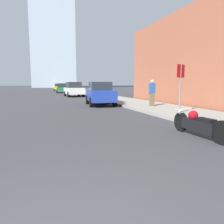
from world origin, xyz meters
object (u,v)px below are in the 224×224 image
(motorcycle, at_px, (198,124))
(parked_car_green, at_px, (62,88))
(stop_sign, at_px, (180,80))
(parked_car_yellow, at_px, (59,87))
(parked_car_blue, at_px, (100,94))
(parked_car_white, at_px, (74,89))
(pedestrian, at_px, (152,93))

(motorcycle, distance_m, parked_car_green, 33.80)
(motorcycle, distance_m, stop_sign, 4.33)
(parked_car_green, xyz_separation_m, parked_car_yellow, (0.30, 11.35, 0.02))
(motorcycle, xyz_separation_m, stop_sign, (1.95, 3.64, 1.32))
(parked_car_blue, distance_m, parked_car_green, 23.82)
(parked_car_yellow, bearing_deg, stop_sign, -81.95)
(parked_car_blue, distance_m, stop_sign, 6.75)
(parked_car_blue, distance_m, parked_car_white, 11.37)
(parked_car_yellow, relative_size, pedestrian, 2.83)
(parked_car_white, bearing_deg, motorcycle, -92.14)
(motorcycle, height_order, parked_car_white, parked_car_white)
(parked_car_white, relative_size, stop_sign, 1.76)
(pedestrian, bearing_deg, parked_car_yellow, 93.85)
(parked_car_blue, relative_size, pedestrian, 2.45)
(stop_sign, height_order, pedestrian, stop_sign)
(parked_car_blue, distance_m, parked_car_yellow, 35.17)
(parked_car_yellow, bearing_deg, motorcycle, -84.67)
(parked_car_blue, bearing_deg, parked_car_green, 96.71)
(motorcycle, height_order, pedestrian, pedestrian)
(parked_car_white, height_order, parked_car_yellow, parked_car_white)
(parked_car_blue, bearing_deg, motorcycle, -82.92)
(motorcycle, height_order, parked_car_green, parked_car_green)
(pedestrian, bearing_deg, stop_sign, -96.65)
(motorcycle, distance_m, parked_car_blue, 9.99)
(motorcycle, xyz_separation_m, pedestrian, (2.35, 7.03, 0.61))
(parked_car_green, bearing_deg, parked_car_yellow, 93.80)
(parked_car_white, bearing_deg, parked_car_yellow, 86.52)
(parked_car_white, xyz_separation_m, parked_car_green, (-0.15, 12.45, -0.06))
(parked_car_green, bearing_deg, motorcycle, -83.80)
(parked_car_green, xyz_separation_m, stop_sign, (2.47, -30.16, 0.89))
(parked_car_blue, xyz_separation_m, parked_car_green, (-0.32, 23.82, -0.04))
(parked_car_blue, relative_size, stop_sign, 1.77)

